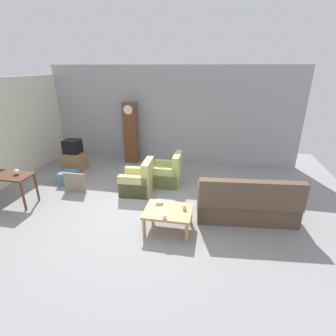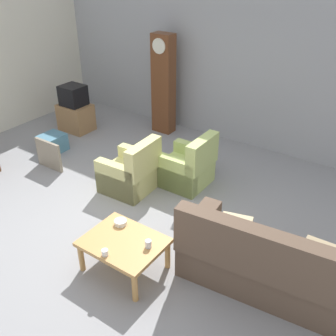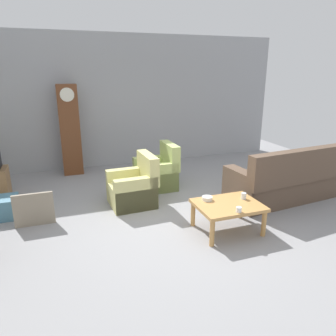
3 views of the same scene
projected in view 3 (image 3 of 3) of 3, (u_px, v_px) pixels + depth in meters
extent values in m
plane|color=gray|center=(169.00, 221.00, 5.17)|extent=(10.40, 10.40, 0.00)
cube|color=#9EA0A5|center=(121.00, 101.00, 7.93)|extent=(8.40, 0.16, 3.20)
cube|color=brown|center=(281.00, 188.00, 6.01)|extent=(2.17, 1.04, 0.44)
cube|color=brown|center=(299.00, 167.00, 5.54)|extent=(2.11, 0.40, 0.60)
cube|color=brown|center=(316.00, 175.00, 6.35)|extent=(0.32, 0.86, 0.68)
cube|color=brown|center=(241.00, 189.00, 5.59)|extent=(0.32, 0.86, 0.68)
cube|color=#9E8966|center=(300.00, 164.00, 6.13)|extent=(0.36, 0.13, 0.36)
cube|color=#C6B284|center=(261.00, 170.00, 5.74)|extent=(0.38, 0.21, 0.36)
cube|color=#CCC67A|center=(132.00, 194.00, 5.75)|extent=(0.79, 0.79, 0.40)
cube|color=#CCC67A|center=(148.00, 168.00, 5.73)|extent=(0.21, 0.77, 0.52)
cube|color=#CCC67A|center=(127.00, 184.00, 5.99)|extent=(0.77, 0.19, 0.60)
cube|color=#CCC67A|center=(136.00, 195.00, 5.45)|extent=(0.77, 0.19, 0.60)
cube|color=#BACE73|center=(155.00, 179.00, 6.58)|extent=(0.77, 0.77, 0.40)
cube|color=#BACE73|center=(170.00, 156.00, 6.54)|extent=(0.19, 0.76, 0.52)
cube|color=#BACE73|center=(151.00, 170.00, 6.82)|extent=(0.76, 0.17, 0.60)
cube|color=#BACE73|center=(160.00, 178.00, 6.28)|extent=(0.76, 0.17, 0.60)
cube|color=tan|center=(228.00, 205.00, 4.75)|extent=(0.96, 0.76, 0.05)
cylinder|color=tan|center=(212.00, 233.00, 4.39)|extent=(0.07, 0.07, 0.39)
cylinder|color=tan|center=(264.00, 224.00, 4.66)|extent=(0.07, 0.07, 0.39)
cylinder|color=tan|center=(193.00, 214.00, 4.97)|extent=(0.07, 0.07, 0.39)
cylinder|color=tan|center=(240.00, 206.00, 5.24)|extent=(0.07, 0.07, 0.39)
cube|color=brown|center=(70.00, 131.00, 7.24)|extent=(0.44, 0.28, 2.06)
cylinder|color=silver|center=(67.00, 95.00, 6.86)|extent=(0.30, 0.02, 0.30)
cube|color=gray|center=(34.00, 210.00, 4.96)|extent=(0.60, 0.05, 0.54)
cube|color=teal|center=(5.00, 207.00, 5.27)|extent=(0.42, 0.46, 0.34)
cylinder|color=white|center=(239.00, 210.00, 4.45)|extent=(0.08, 0.08, 0.08)
cylinder|color=silver|center=(244.00, 196.00, 4.90)|extent=(0.08, 0.08, 0.10)
cylinder|color=white|center=(207.00, 198.00, 4.86)|extent=(0.16, 0.16, 0.06)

